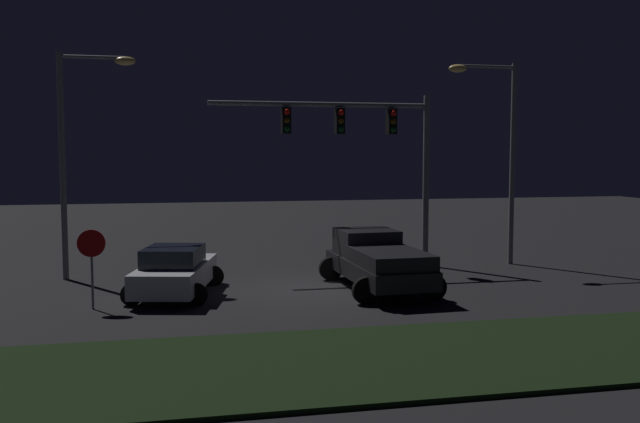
{
  "coord_description": "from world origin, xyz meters",
  "views": [
    {
      "loc": [
        -4.08,
        -21.47,
        4.33
      ],
      "look_at": [
        0.7,
        0.64,
        2.41
      ],
      "focal_mm": 38.86,
      "sensor_mm": 36.0,
      "label": 1
    }
  ],
  "objects_px": {
    "traffic_signal_gantry": "(365,138)",
    "street_lamp_right": "(499,137)",
    "stop_sign": "(92,254)",
    "car_sedan": "(175,271)",
    "pickup_truck": "(376,258)",
    "street_lamp_left": "(78,136)"
  },
  "relations": [
    {
      "from": "traffic_signal_gantry",
      "to": "pickup_truck",
      "type": "bearing_deg",
      "value": -100.25
    },
    {
      "from": "pickup_truck",
      "to": "car_sedan",
      "type": "height_order",
      "value": "pickup_truck"
    },
    {
      "from": "pickup_truck",
      "to": "car_sedan",
      "type": "distance_m",
      "value": 6.3
    },
    {
      "from": "car_sedan",
      "to": "street_lamp_left",
      "type": "bearing_deg",
      "value": 54.98
    },
    {
      "from": "pickup_truck",
      "to": "stop_sign",
      "type": "relative_size",
      "value": 2.45
    },
    {
      "from": "pickup_truck",
      "to": "traffic_signal_gantry",
      "type": "xyz_separation_m",
      "value": [
        0.72,
        3.96,
        3.9
      ]
    },
    {
      "from": "traffic_signal_gantry",
      "to": "car_sedan",
      "type": "bearing_deg",
      "value": -152.53
    },
    {
      "from": "street_lamp_left",
      "to": "street_lamp_right",
      "type": "bearing_deg",
      "value": -0.48
    },
    {
      "from": "traffic_signal_gantry",
      "to": "street_lamp_right",
      "type": "xyz_separation_m",
      "value": [
        5.28,
        -0.28,
        0.03
      ]
    },
    {
      "from": "street_lamp_right",
      "to": "stop_sign",
      "type": "distance_m",
      "value": 15.68
    },
    {
      "from": "pickup_truck",
      "to": "street_lamp_right",
      "type": "relative_size",
      "value": 0.71
    },
    {
      "from": "street_lamp_left",
      "to": "stop_sign",
      "type": "xyz_separation_m",
      "value": [
        0.87,
        -4.98,
        -3.32
      ]
    },
    {
      "from": "car_sedan",
      "to": "street_lamp_right",
      "type": "relative_size",
      "value": 0.61
    },
    {
      "from": "car_sedan",
      "to": "street_lamp_right",
      "type": "height_order",
      "value": "street_lamp_right"
    },
    {
      "from": "car_sedan",
      "to": "street_lamp_right",
      "type": "distance_m",
      "value": 13.41
    },
    {
      "from": "traffic_signal_gantry",
      "to": "stop_sign",
      "type": "distance_m",
      "value": 11.09
    },
    {
      "from": "car_sedan",
      "to": "stop_sign",
      "type": "distance_m",
      "value": 2.82
    },
    {
      "from": "street_lamp_left",
      "to": "stop_sign",
      "type": "distance_m",
      "value": 6.05
    },
    {
      "from": "pickup_truck",
      "to": "traffic_signal_gantry",
      "type": "distance_m",
      "value": 5.61
    },
    {
      "from": "stop_sign",
      "to": "traffic_signal_gantry",
      "type": "bearing_deg",
      "value": 28.98
    },
    {
      "from": "stop_sign",
      "to": "car_sedan",
      "type": "bearing_deg",
      "value": 33.43
    },
    {
      "from": "pickup_truck",
      "to": "stop_sign",
      "type": "xyz_separation_m",
      "value": [
        -8.53,
        -1.16,
        0.56
      ]
    }
  ]
}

